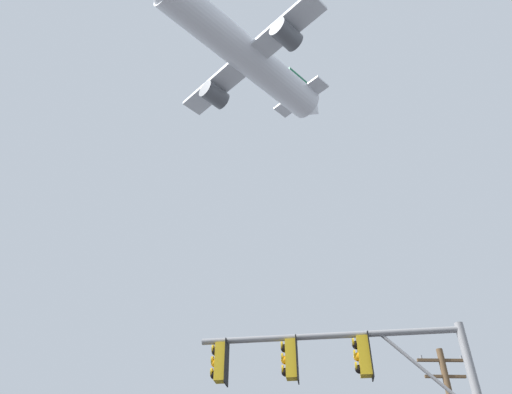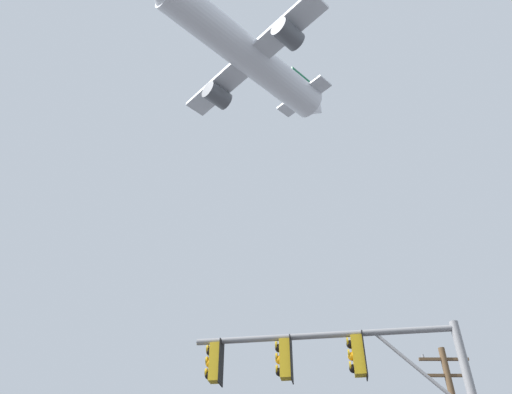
% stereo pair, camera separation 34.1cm
% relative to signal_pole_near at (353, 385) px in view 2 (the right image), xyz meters
% --- Properties ---
extents(signal_pole_near, '(6.19, 1.22, 5.97)m').
position_rel_signal_pole_near_xyz_m(signal_pole_near, '(0.00, 0.00, 0.00)').
color(signal_pole_near, gray).
rests_on(signal_pole_near, ground).
extents(airplane, '(20.31, 19.34, 6.81)m').
position_rel_signal_pole_near_xyz_m(airplane, '(-3.09, 19.98, 38.60)').
color(airplane, white).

